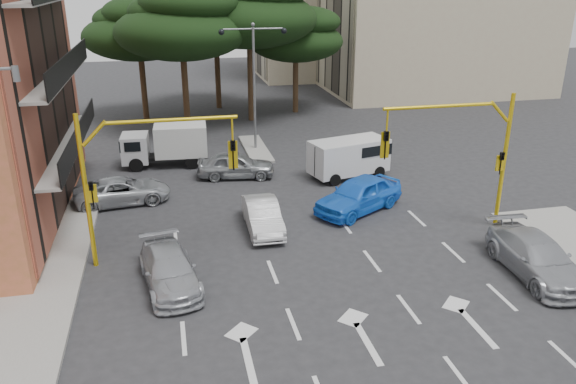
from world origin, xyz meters
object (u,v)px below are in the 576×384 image
signal_mast_right (468,145)px  box_truck_a (166,145)px  street_lamp_center (254,65)px  car_white_hatch (263,216)px  car_blue_compact (359,195)px  van_white (349,158)px  car_silver_cross_b (236,165)px  signal_mast_left (134,167)px  car_silver_parked (537,257)px  car_silver_wagon (169,270)px  car_silver_cross_a (123,191)px

signal_mast_right → box_truck_a: size_ratio=1.21×
street_lamp_center → car_white_hatch: bearing=-97.9°
car_blue_compact → box_truck_a: (-8.80, 9.01, 0.40)m
signal_mast_right → van_white: bearing=108.4°
van_white → car_blue_compact: bearing=-26.8°
street_lamp_center → car_white_hatch: (-1.69, -12.14, -4.77)m
street_lamp_center → car_silver_cross_b: street_lamp_center is taller
signal_mast_left → van_white: 13.77m
signal_mast_left → car_silver_parked: bearing=-16.6°
signal_mast_left → van_white: (11.02, 7.76, -2.81)m
signal_mast_left → box_truck_a: 12.35m
street_lamp_center → car_blue_compact: bearing=-74.0°
street_lamp_center → car_silver_wagon: street_lamp_center is taller
signal_mast_left → car_silver_parked: signal_mast_left is taller
signal_mast_right → van_white: 8.65m
car_silver_wagon → car_silver_cross_b: size_ratio=1.05×
car_white_hatch → car_blue_compact: bearing=13.8°
street_lamp_center → car_blue_compact: street_lamp_center is taller
signal_mast_left → street_lamp_center: 15.65m
street_lamp_center → signal_mast_right: bearing=-64.1°
car_silver_cross_b → car_silver_cross_a: bearing=122.0°
car_white_hatch → car_silver_wagon: 5.77m
car_blue_compact → car_silver_wagon: size_ratio=1.09×
car_blue_compact → car_silver_cross_b: bearing=-170.7°
signal_mast_right → car_silver_cross_a: size_ratio=1.31×
street_lamp_center → car_white_hatch: 13.15m
car_silver_cross_a → car_silver_cross_b: bearing=-73.8°
car_silver_wagon → car_silver_cross_a: size_ratio=0.96×
car_silver_wagon → box_truck_a: bearing=80.4°
car_silver_cross_a → box_truck_a: (2.23, 5.57, 0.59)m
signal_mast_right → box_truck_a: (-12.45, 12.01, -2.66)m
signal_mast_left → box_truck_a: bearing=84.5°
car_silver_wagon → car_silver_parked: bearing=-17.9°
car_silver_cross_b → car_silver_wagon: bearing=169.5°
car_silver_parked → van_white: 12.52m
car_silver_cross_a → street_lamp_center: bearing=-53.2°
signal_mast_left → street_lamp_center: size_ratio=0.77×
signal_mast_left → car_silver_cross_a: bearing=99.4°
box_truck_a → car_blue_compact: bearing=-132.5°
car_blue_compact → car_silver_cross_b: (-5.07, 6.00, -0.10)m
signal_mast_right → street_lamp_center: 15.65m
car_white_hatch → car_silver_wagon: car_white_hatch is taller
car_silver_wagon → car_silver_cross_a: 8.84m
car_silver_wagon → car_blue_compact: bearing=21.0°
car_white_hatch → van_white: bearing=45.7°
street_lamp_center → car_silver_cross_b: size_ratio=1.84×
car_silver_wagon → van_white: (10.03, 9.92, 0.44)m
car_silver_wagon → car_silver_cross_b: 11.82m
signal_mast_left → van_white: bearing=35.2°
car_blue_compact → car_silver_wagon: car_blue_compact is taller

